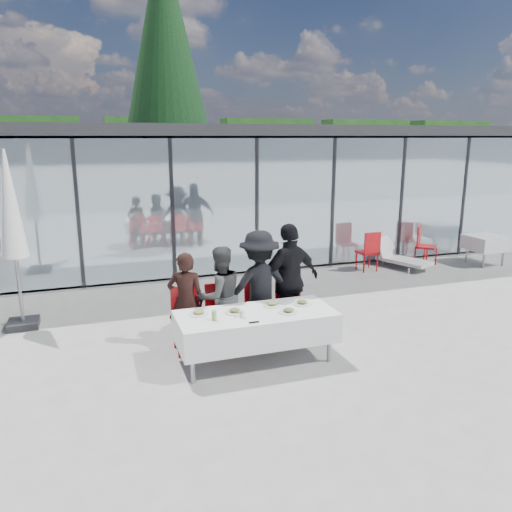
{
  "coord_description": "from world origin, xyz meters",
  "views": [
    {
      "loc": [
        -2.65,
        -6.79,
        3.19
      ],
      "look_at": [
        0.06,
        1.2,
        1.16
      ],
      "focal_mm": 35.0,
      "sensor_mm": 36.0,
      "label": 1
    }
  ],
  "objects_px": {
    "plate_c": "(272,304)",
    "spare_table_right": "(486,243)",
    "plate_b": "(235,311)",
    "folded_eyeglasses": "(254,322)",
    "dining_table": "(256,326)",
    "diner_chair_a": "(187,316)",
    "diner_d": "(290,280)",
    "plate_d": "(302,303)",
    "conifer_tree": "(166,59)",
    "juice_bottle": "(214,316)",
    "diner_b": "(220,296)",
    "spare_chair_a": "(423,243)",
    "plate_extra": "(288,311)",
    "market_umbrella": "(11,215)",
    "diner_chair_b": "(221,312)",
    "diner_chair_d": "(290,304)",
    "diner_c": "(259,286)",
    "diner_a": "(186,301)",
    "plate_a": "(199,313)",
    "spare_chair_b": "(369,250)",
    "lounger": "(399,256)",
    "diner_chair_c": "(260,308)"
  },
  "relations": [
    {
      "from": "lounger",
      "to": "folded_eyeglasses",
      "type": "bearing_deg",
      "value": -140.47
    },
    {
      "from": "diner_chair_c",
      "to": "market_umbrella",
      "type": "bearing_deg",
      "value": 153.92
    },
    {
      "from": "spare_chair_b",
      "to": "diner_chair_b",
      "type": "bearing_deg",
      "value": -145.58
    },
    {
      "from": "dining_table",
      "to": "diner_d",
      "type": "bearing_deg",
      "value": 42.79
    },
    {
      "from": "market_umbrella",
      "to": "diner_b",
      "type": "bearing_deg",
      "value": -30.26
    },
    {
      "from": "plate_extra",
      "to": "market_umbrella",
      "type": "xyz_separation_m",
      "value": [
        -3.79,
        2.7,
        1.16
      ]
    },
    {
      "from": "diner_b",
      "to": "market_umbrella",
      "type": "bearing_deg",
      "value": -44.4
    },
    {
      "from": "diner_chair_a",
      "to": "spare_chair_b",
      "type": "height_order",
      "value": "same"
    },
    {
      "from": "diner_b",
      "to": "market_umbrella",
      "type": "xyz_separation_m",
      "value": [
        -3.03,
        1.77,
        1.15
      ]
    },
    {
      "from": "spare_table_right",
      "to": "spare_chair_b",
      "type": "height_order",
      "value": "spare_chair_b"
    },
    {
      "from": "diner_b",
      "to": "plate_b",
      "type": "bearing_deg",
      "value": 78.52
    },
    {
      "from": "diner_b",
      "to": "spare_chair_b",
      "type": "distance_m",
      "value": 5.46
    },
    {
      "from": "diner_chair_a",
      "to": "diner_d",
      "type": "distance_m",
      "value": 1.74
    },
    {
      "from": "diner_chair_b",
      "to": "diner_c",
      "type": "relative_size",
      "value": 0.55
    },
    {
      "from": "dining_table",
      "to": "diner_chair_a",
      "type": "distance_m",
      "value": 1.14
    },
    {
      "from": "diner_d",
      "to": "plate_extra",
      "type": "relative_size",
      "value": 6.67
    },
    {
      "from": "diner_chair_b",
      "to": "diner_chair_d",
      "type": "bearing_deg",
      "value": 0.0
    },
    {
      "from": "lounger",
      "to": "market_umbrella",
      "type": "bearing_deg",
      "value": -170.35
    },
    {
      "from": "diner_chair_a",
      "to": "diner_d",
      "type": "bearing_deg",
      "value": 1.01
    },
    {
      "from": "plate_c",
      "to": "spare_table_right",
      "type": "distance_m",
      "value": 7.76
    },
    {
      "from": "diner_d",
      "to": "juice_bottle",
      "type": "distance_m",
      "value": 1.74
    },
    {
      "from": "plate_a",
      "to": "dining_table",
      "type": "bearing_deg",
      "value": -12.98
    },
    {
      "from": "diner_b",
      "to": "diner_c",
      "type": "relative_size",
      "value": 0.89
    },
    {
      "from": "diner_a",
      "to": "plate_c",
      "type": "height_order",
      "value": "diner_a"
    },
    {
      "from": "diner_chair_d",
      "to": "juice_bottle",
      "type": "bearing_deg",
      "value": -149.68
    },
    {
      "from": "plate_d",
      "to": "conifer_tree",
      "type": "bearing_deg",
      "value": 89.0
    },
    {
      "from": "plate_d",
      "to": "conifer_tree",
      "type": "height_order",
      "value": "conifer_tree"
    },
    {
      "from": "diner_c",
      "to": "plate_a",
      "type": "bearing_deg",
      "value": 25.01
    },
    {
      "from": "diner_b",
      "to": "diner_chair_c",
      "type": "relative_size",
      "value": 1.61
    },
    {
      "from": "spare_table_right",
      "to": "spare_chair_b",
      "type": "bearing_deg",
      "value": 173.57
    },
    {
      "from": "plate_b",
      "to": "folded_eyeglasses",
      "type": "bearing_deg",
      "value": -73.45
    },
    {
      "from": "plate_b",
      "to": "folded_eyeglasses",
      "type": "distance_m",
      "value": 0.48
    },
    {
      "from": "plate_b",
      "to": "market_umbrella",
      "type": "height_order",
      "value": "market_umbrella"
    },
    {
      "from": "diner_chair_c",
      "to": "lounger",
      "type": "bearing_deg",
      "value": 33.95
    },
    {
      "from": "diner_b",
      "to": "diner_chair_b",
      "type": "distance_m",
      "value": 0.25
    },
    {
      "from": "spare_chair_b",
      "to": "plate_b",
      "type": "bearing_deg",
      "value": -140.05
    },
    {
      "from": "diner_a",
      "to": "diner_chair_b",
      "type": "distance_m",
      "value": 0.58
    },
    {
      "from": "plate_a",
      "to": "plate_d",
      "type": "distance_m",
      "value": 1.56
    },
    {
      "from": "spare_chair_b",
      "to": "folded_eyeglasses",
      "type": "bearing_deg",
      "value": -135.87
    },
    {
      "from": "diner_b",
      "to": "spare_chair_a",
      "type": "bearing_deg",
      "value": -166.25
    },
    {
      "from": "plate_a",
      "to": "plate_extra",
      "type": "height_order",
      "value": "same"
    },
    {
      "from": "spare_table_right",
      "to": "juice_bottle",
      "type": "bearing_deg",
      "value": -155.71
    },
    {
      "from": "diner_a",
      "to": "plate_c",
      "type": "bearing_deg",
      "value": 170.55
    },
    {
      "from": "plate_c",
      "to": "spare_table_right",
      "type": "relative_size",
      "value": 0.32
    },
    {
      "from": "diner_chair_c",
      "to": "dining_table",
      "type": "bearing_deg",
      "value": -112.98
    },
    {
      "from": "diner_d",
      "to": "dining_table",
      "type": "bearing_deg",
      "value": 28.99
    },
    {
      "from": "diner_chair_b",
      "to": "plate_c",
      "type": "bearing_deg",
      "value": -40.82
    },
    {
      "from": "conifer_tree",
      "to": "diner_chair_d",
      "type": "bearing_deg",
      "value": -90.7
    },
    {
      "from": "diner_a",
      "to": "diner_d",
      "type": "distance_m",
      "value": 1.71
    },
    {
      "from": "plate_a",
      "to": "lounger",
      "type": "relative_size",
      "value": 0.19
    }
  ]
}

